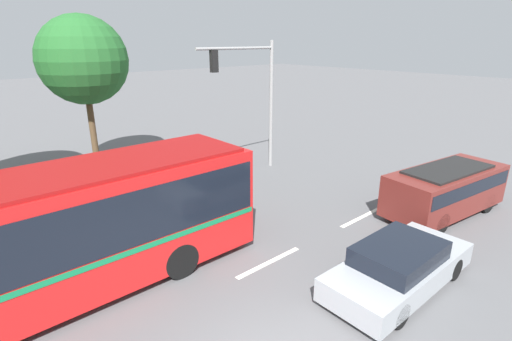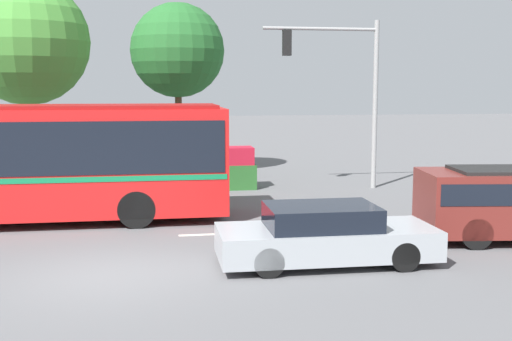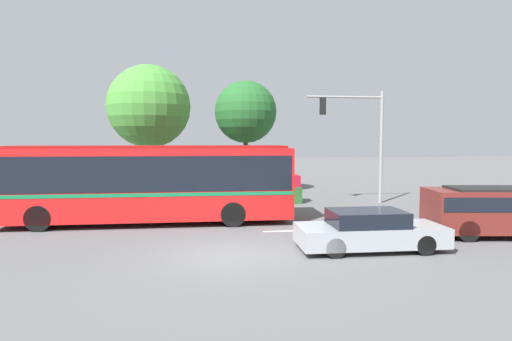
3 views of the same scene
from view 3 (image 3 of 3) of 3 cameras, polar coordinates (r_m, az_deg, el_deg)
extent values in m
plane|color=#5B5B5E|center=(13.12, -3.75, -11.23)|extent=(140.00, 140.00, 0.00)
cube|color=red|center=(18.23, -14.06, -1.61)|extent=(11.74, 2.62, 2.88)
cube|color=black|center=(18.20, -14.08, -0.17)|extent=(11.50, 2.66, 1.38)
cube|color=#147A47|center=(18.27, -14.04, -2.69)|extent=(11.62, 2.65, 0.14)
cube|color=maroon|center=(18.15, -14.14, 3.08)|extent=(11.27, 2.42, 0.10)
cylinder|color=black|center=(18.25, -27.02, -5.71)|extent=(1.00, 0.31, 1.00)
cylinder|color=black|center=(20.34, -24.84, -4.67)|extent=(1.00, 0.31, 1.00)
cylinder|color=black|center=(17.18, -3.08, -5.85)|extent=(1.00, 0.31, 1.00)
cylinder|color=black|center=(19.39, -3.53, -4.71)|extent=(1.00, 0.31, 1.00)
cube|color=#9EA3A8|center=(14.10, 14.95, -8.30)|extent=(4.60, 1.86, 0.61)
cube|color=black|center=(13.95, 14.55, -6.14)|extent=(2.30, 1.62, 0.48)
cylinder|color=black|center=(15.41, 18.79, -7.96)|extent=(0.61, 0.23, 0.61)
cylinder|color=black|center=(14.02, 21.63, -9.23)|extent=(0.61, 0.23, 0.61)
cylinder|color=black|center=(14.44, 8.63, -8.59)|extent=(0.61, 0.23, 0.61)
cylinder|color=black|center=(12.95, 10.52, -10.10)|extent=(0.61, 0.23, 0.61)
cube|color=maroon|center=(17.69, 29.66, -4.59)|extent=(5.19, 2.57, 1.47)
cube|color=black|center=(17.65, 29.70, -3.55)|extent=(5.00, 2.57, 0.50)
cube|color=black|center=(17.60, 29.75, -2.09)|extent=(3.66, 1.99, 0.08)
cylinder|color=black|center=(17.86, 24.07, -6.25)|extent=(0.76, 0.36, 0.74)
cylinder|color=black|center=(16.38, 26.42, -7.24)|extent=(0.76, 0.36, 0.74)
cylinder|color=gray|center=(24.38, 16.35, 2.96)|extent=(0.18, 0.18, 6.10)
cylinder|color=gray|center=(23.73, 11.79, 9.57)|extent=(4.19, 0.12, 0.12)
cube|color=black|center=(23.32, 8.90, 8.48)|extent=(0.30, 0.22, 0.90)
cylinder|color=red|center=(23.46, 8.83, 9.19)|extent=(0.18, 0.02, 0.18)
cylinder|color=yellow|center=(23.44, 8.82, 8.45)|extent=(0.18, 0.02, 0.18)
cylinder|color=green|center=(23.41, 8.81, 7.72)|extent=(0.18, 0.02, 0.18)
cube|color=#286028|center=(23.24, -4.31, -3.37)|extent=(8.45, 1.06, 0.90)
cube|color=#B7192D|center=(23.15, -4.32, -1.49)|extent=(8.28, 1.00, 0.63)
cylinder|color=brown|center=(26.57, -13.95, 0.49)|extent=(0.38, 0.38, 3.69)
sphere|color=#479338|center=(26.60, -14.08, 8.29)|extent=(4.93, 4.93, 4.93)
cylinder|color=brown|center=(27.52, -1.37, 0.86)|extent=(0.29, 0.29, 3.82)
sphere|color=#236028|center=(27.54, -1.39, 7.81)|extent=(3.96, 3.96, 3.96)
cube|color=silver|center=(16.51, 5.11, -8.02)|extent=(2.40, 0.16, 0.01)
cube|color=silver|center=(18.00, 19.68, -7.23)|extent=(2.40, 0.16, 0.01)
camera|label=1|loc=(9.70, -28.01, 19.65)|focal=26.99mm
camera|label=2|loc=(1.67, 80.24, 9.00)|focal=44.47mm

